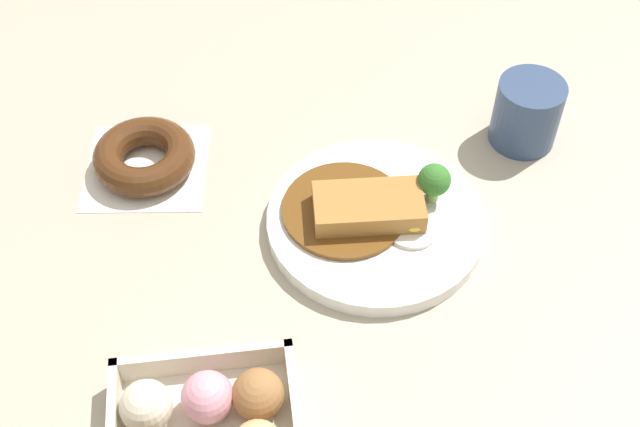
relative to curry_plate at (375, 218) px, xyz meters
name	(u,v)px	position (x,y,z in m)	size (l,w,h in m)	color
ground_plane	(354,272)	(0.03, 0.06, -0.02)	(1.60, 1.60, 0.00)	#B2A893
curry_plate	(375,218)	(0.00, 0.00, 0.00)	(0.24, 0.24, 0.07)	white
chocolate_ring_donut	(144,157)	(0.25, -0.12, 0.00)	(0.15, 0.15, 0.04)	white
coffee_mug	(527,113)	(-0.20, -0.11, 0.03)	(0.08, 0.08, 0.08)	#33476B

